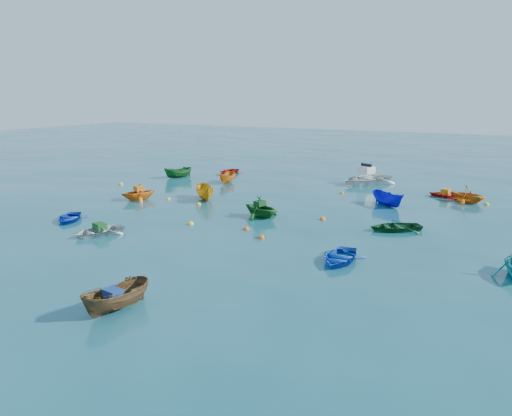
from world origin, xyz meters
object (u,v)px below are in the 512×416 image
at_px(motorboat_white, 366,184).
at_px(dinghy_blue_sw, 69,221).
at_px(dinghy_white_near, 99,235).
at_px(dinghy_blue_se, 339,261).

bearing_deg(motorboat_white, dinghy_blue_sw, -92.66).
distance_m(dinghy_white_near, motorboat_white, 24.20).
relative_size(dinghy_white_near, dinghy_blue_se, 0.97).
height_order(dinghy_blue_sw, dinghy_white_near, dinghy_white_near).
height_order(dinghy_white_near, dinghy_blue_se, dinghy_blue_se).
distance_m(dinghy_blue_se, motorboat_white, 21.18).
bearing_deg(motorboat_white, dinghy_blue_se, -49.46).
xyz_separation_m(dinghy_blue_sw, dinghy_blue_se, (17.15, 0.22, 0.00)).
xyz_separation_m(dinghy_blue_sw, dinghy_white_near, (3.85, -1.49, 0.00)).
relative_size(dinghy_white_near, motorboat_white, 0.56).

